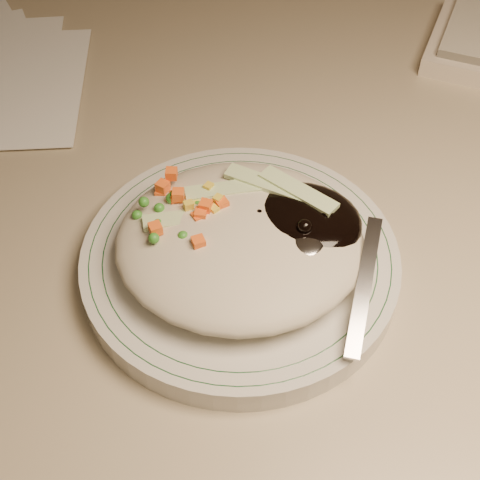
{
  "coord_description": "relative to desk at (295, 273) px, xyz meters",
  "views": [
    {
      "loc": [
        -0.06,
        0.88,
        1.17
      ],
      "look_at": [
        -0.06,
        1.22,
        0.78
      ],
      "focal_mm": 50.0,
      "sensor_mm": 36.0,
      "label": 1
    }
  ],
  "objects": [
    {
      "name": "plate",
      "position": [
        -0.06,
        -0.16,
        0.21
      ],
      "size": [
        0.25,
        0.25,
        0.02
      ],
      "primitive_type": "cylinder",
      "color": "silver",
      "rests_on": "desk"
    },
    {
      "name": "desk",
      "position": [
        0.0,
        0.0,
        0.0
      ],
      "size": [
        1.4,
        0.7,
        0.74
      ],
      "color": "tan",
      "rests_on": "ground"
    },
    {
      "name": "meal",
      "position": [
        -0.06,
        -0.16,
        0.24
      ],
      "size": [
        0.2,
        0.19,
        0.05
      ],
      "color": "#B5AB92",
      "rests_on": "plate"
    },
    {
      "name": "plate_rim",
      "position": [
        -0.06,
        -0.16,
        0.22
      ],
      "size": [
        0.24,
        0.24,
        0.0
      ],
      "color": "#144723",
      "rests_on": "plate"
    }
  ]
}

